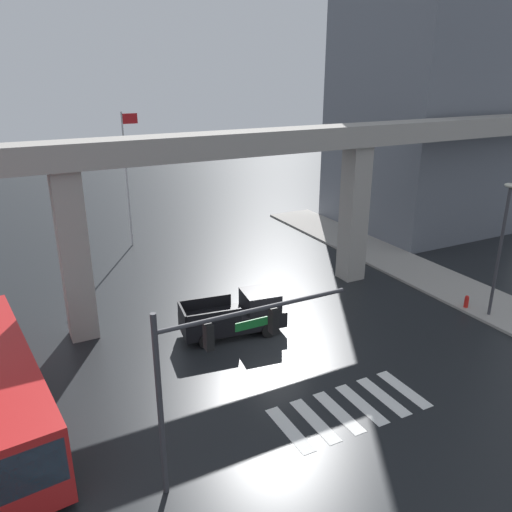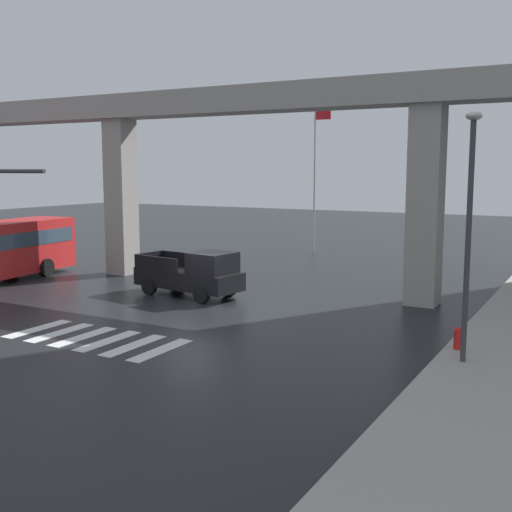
% 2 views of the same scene
% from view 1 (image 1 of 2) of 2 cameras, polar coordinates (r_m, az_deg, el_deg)
% --- Properties ---
extents(ground_plane, '(120.00, 120.00, 0.00)m').
position_cam_1_polar(ground_plane, '(25.22, 2.39, -9.59)').
color(ground_plane, black).
extents(crosswalk_stripes, '(6.05, 2.80, 0.01)m').
position_cam_1_polar(crosswalk_stripes, '(21.23, 10.39, -16.29)').
color(crosswalk_stripes, silver).
rests_on(crosswalk_stripes, ground).
extents(elevated_overpass, '(55.64, 1.86, 9.48)m').
position_cam_1_polar(elevated_overpass, '(26.81, -2.83, 10.47)').
color(elevated_overpass, '#9E9991').
rests_on(elevated_overpass, ground).
extents(sidewalk_east, '(4.00, 36.00, 0.15)m').
position_cam_1_polar(sidewalk_east, '(33.90, 19.51, -2.59)').
color(sidewalk_east, '#9E9991').
rests_on(sidewalk_east, ground).
extents(pickup_truck, '(5.31, 2.59, 2.08)m').
position_cam_1_polar(pickup_truck, '(25.65, -1.97, -6.54)').
color(pickup_truck, black).
rests_on(pickup_truck, ground).
extents(traffic_signal_mast, '(6.49, 0.32, 6.20)m').
position_cam_1_polar(traffic_signal_mast, '(15.71, -4.86, -11.02)').
color(traffic_signal_mast, '#38383D').
rests_on(traffic_signal_mast, ground).
extents(street_lamp_near_corner, '(0.44, 0.70, 7.24)m').
position_cam_1_polar(street_lamp_near_corner, '(28.73, 25.67, 2.05)').
color(street_lamp_near_corner, '#38383D').
rests_on(street_lamp_near_corner, ground).
extents(fire_hydrant, '(0.24, 0.24, 0.85)m').
position_cam_1_polar(fire_hydrant, '(30.49, 22.32, -4.79)').
color(fire_hydrant, red).
rests_on(fire_hydrant, ground).
extents(flagpole, '(1.16, 0.12, 9.71)m').
position_cam_1_polar(flagpole, '(38.32, -14.08, 9.23)').
color(flagpole, silver).
rests_on(flagpole, ground).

